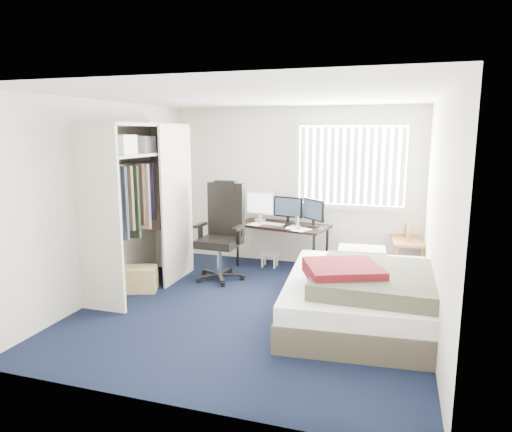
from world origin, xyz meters
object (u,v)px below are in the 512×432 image
object	(u,v)px
office_chair	(222,241)
nightstand	(406,243)
desk	(283,222)
bed	(362,294)

from	to	relation	value
office_chair	nightstand	bearing A→B (deg)	18.48
desk	office_chair	size ratio (longest dim) A/B	1.07
nightstand	bed	distance (m)	1.87
desk	office_chair	xyz separation A→B (m)	(-0.72, -0.76, -0.19)
office_chair	nightstand	distance (m)	2.69
desk	bed	world-z (taller)	desk
nightstand	bed	xyz separation A→B (m)	(-0.48, -1.79, -0.21)
desk	bed	size ratio (longest dim) A/B	0.65
desk	nightstand	bearing A→B (deg)	2.94
desk	bed	xyz separation A→B (m)	(1.35, -1.70, -0.43)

